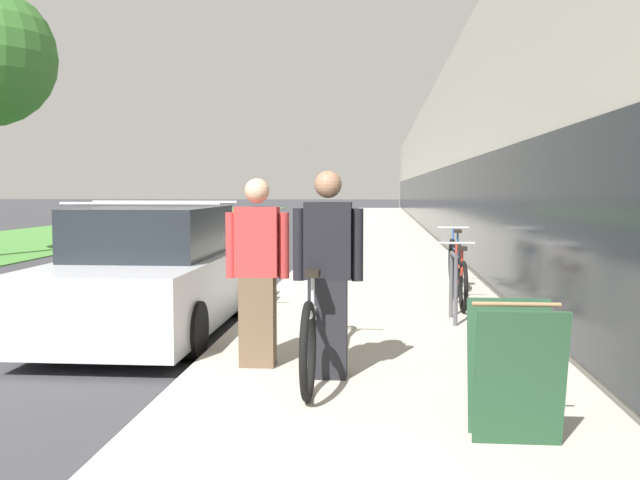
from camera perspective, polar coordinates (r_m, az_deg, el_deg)
The scene contains 11 objects.
sidewalk_slab at distance 24.94m, azimuth 4.85°, elevation 0.26°, with size 3.51×70.00×0.11m.
storefront_facade at distance 33.59m, azimuth 16.58°, elevation 5.50°, with size 10.01×70.00×5.28m.
lawn_strip at distance 31.24m, azimuth -17.41°, elevation 0.79°, with size 6.80×70.00×0.03m.
tandem_bicycle at distance 6.55m, azimuth -0.02°, elevation -6.55°, with size 0.52×2.94×0.97m.
person_rider at distance 6.10m, azimuth 0.64°, elevation -2.76°, with size 0.60×0.24×1.78m.
person_bystander at distance 6.51m, azimuth -5.02°, elevation -2.59°, with size 0.58×0.23×1.72m.
bike_rack_hoop at distance 8.85m, azimuth 10.63°, elevation -3.15°, with size 0.05×0.60×0.84m.
cruiser_bike_nearest at distance 10.00m, azimuth 11.08°, elevation -3.17°, with size 0.52×1.65×0.86m.
cruiser_bike_middle at distance 11.90m, azimuth 10.77°, elevation -1.80°, with size 0.52×1.75×0.98m.
sandwich_board_sign at distance 4.84m, azimuth 15.33°, elevation -10.05°, with size 0.56×0.56×0.90m.
parked_sedan_curbside at distance 8.77m, azimuth -13.17°, elevation -2.83°, with size 1.85×4.24×1.59m.
Camera 1 is at (4.86, -3.88, 1.74)m, focal length 40.00 mm.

